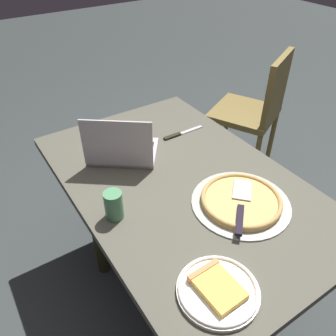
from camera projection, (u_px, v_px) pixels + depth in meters
ground_plane at (179, 281)px, 1.84m from camera, size 12.00×12.00×0.00m
dining_table at (181, 198)px, 1.47m from camera, size 1.30×0.84×0.71m
laptop at (122, 149)px, 1.50m from camera, size 0.36×0.37×0.23m
pizza_plate at (218, 289)px, 1.00m from camera, size 0.24×0.24×0.04m
pizza_tray at (241, 201)px, 1.29m from camera, size 0.37×0.37×0.03m
table_knife at (180, 134)px, 1.68m from camera, size 0.02×0.22×0.01m
drink_cup at (114, 205)px, 1.21m from camera, size 0.07×0.07×0.11m
chair_near at (255, 108)px, 2.29m from camera, size 0.54×0.54×0.89m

